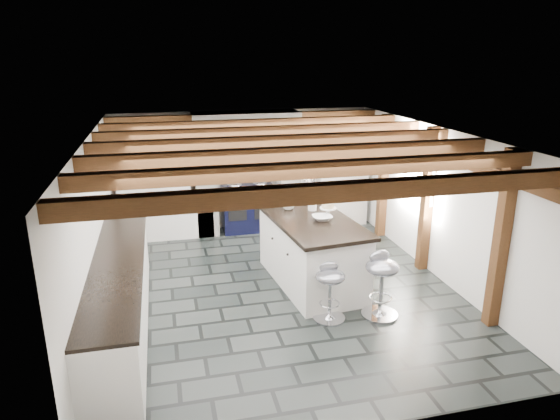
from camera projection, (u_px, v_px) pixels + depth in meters
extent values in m
plane|color=black|center=(280.00, 289.00, 7.42)|extent=(6.00, 6.00, 0.00)
plane|color=silver|center=(244.00, 169.00, 9.85)|extent=(5.00, 0.00, 5.00)
plane|color=silver|center=(94.00, 229.00, 6.51)|extent=(0.00, 6.00, 6.00)
plane|color=silver|center=(438.00, 203.00, 7.63)|extent=(0.00, 6.00, 6.00)
plane|color=white|center=(280.00, 135.00, 6.72)|extent=(6.00, 6.00, 0.00)
cube|color=white|center=(206.00, 185.00, 9.46)|extent=(0.40, 0.60, 1.90)
cube|color=white|center=(287.00, 180.00, 9.81)|extent=(0.40, 0.60, 1.90)
cube|color=#573118|center=(246.00, 129.00, 9.32)|extent=(2.10, 0.65, 0.18)
cube|color=white|center=(246.00, 121.00, 9.27)|extent=(2.00, 0.60, 0.31)
cube|color=black|center=(249.00, 128.00, 9.00)|extent=(1.00, 0.03, 0.22)
cube|color=silver|center=(249.00, 128.00, 8.99)|extent=(0.90, 0.01, 0.14)
cube|color=white|center=(154.00, 186.00, 9.23)|extent=(1.30, 0.58, 2.00)
cube|color=white|center=(340.00, 175.00, 10.04)|extent=(1.00, 0.58, 2.00)
cube|color=white|center=(120.00, 297.00, 6.24)|extent=(0.60, 3.80, 0.88)
cube|color=black|center=(117.00, 263.00, 6.10)|extent=(0.64, 3.80, 0.04)
cube|color=white|center=(194.00, 212.00, 9.55)|extent=(0.70, 0.60, 0.88)
cube|color=black|center=(192.00, 189.00, 9.42)|extent=(0.74, 0.64, 0.04)
cube|color=#573118|center=(439.00, 152.00, 7.37)|extent=(0.15, 5.80, 0.14)
plane|color=white|center=(420.00, 169.00, 8.06)|extent=(0.00, 0.90, 0.90)
cube|color=#573118|center=(349.00, 191.00, 4.34)|extent=(5.00, 0.16, 0.16)
cube|color=#573118|center=(319.00, 169.00, 5.15)|extent=(5.00, 0.16, 0.16)
cube|color=#573118|center=(297.00, 153.00, 5.95)|extent=(5.00, 0.16, 0.16)
cube|color=#573118|center=(280.00, 141.00, 6.75)|extent=(5.00, 0.16, 0.16)
cube|color=#573118|center=(266.00, 132.00, 7.55)|extent=(5.00, 0.16, 0.16)
cube|color=#573118|center=(256.00, 124.00, 8.36)|extent=(5.00, 0.16, 0.16)
cube|color=#573118|center=(247.00, 118.00, 9.16)|extent=(5.00, 0.16, 0.16)
cube|color=#573118|center=(501.00, 241.00, 6.13)|extent=(0.15, 0.15, 2.30)
cube|color=#573118|center=(427.00, 200.00, 7.80)|extent=(0.15, 0.15, 2.30)
cube|color=#573118|center=(383.00, 176.00, 9.28)|extent=(0.15, 0.15, 2.30)
cylinder|color=black|center=(312.00, 161.00, 6.89)|extent=(0.01, 0.01, 0.56)
cylinder|color=white|center=(312.00, 184.00, 6.99)|extent=(0.09, 0.09, 0.22)
cylinder|color=black|center=(309.00, 156.00, 7.18)|extent=(0.01, 0.01, 0.56)
cylinder|color=white|center=(309.00, 179.00, 7.28)|extent=(0.09, 0.09, 0.22)
cylinder|color=black|center=(307.00, 152.00, 7.47)|extent=(0.01, 0.01, 0.56)
cylinder|color=white|center=(306.00, 174.00, 7.57)|extent=(0.09, 0.09, 0.22)
cube|color=black|center=(248.00, 208.00, 9.77)|extent=(1.00, 0.60, 0.90)
ellipsoid|color=silver|center=(235.00, 185.00, 9.57)|extent=(0.28, 0.28, 0.11)
ellipsoid|color=silver|center=(260.00, 183.00, 9.68)|extent=(0.28, 0.28, 0.11)
cylinder|color=silver|center=(250.00, 194.00, 9.36)|extent=(0.95, 0.03, 0.03)
cube|color=black|center=(238.00, 213.00, 9.43)|extent=(0.35, 0.02, 0.30)
cube|color=black|center=(263.00, 211.00, 9.55)|extent=(0.35, 0.02, 0.30)
cube|color=white|center=(311.00, 253.00, 7.48)|extent=(1.20, 2.08, 0.97)
cube|color=black|center=(312.00, 221.00, 7.33)|extent=(1.30, 2.18, 0.06)
imported|color=white|center=(288.00, 203.00, 7.73)|extent=(0.22, 0.22, 0.21)
ellipsoid|color=orange|center=(289.00, 192.00, 7.68)|extent=(0.22, 0.22, 0.13)
cylinder|color=white|center=(312.00, 204.00, 7.69)|extent=(0.13, 0.13, 0.20)
imported|color=white|center=(322.00, 218.00, 7.24)|extent=(0.32, 0.32, 0.07)
cylinder|color=white|center=(328.00, 212.00, 7.44)|extent=(0.06, 0.06, 0.11)
cylinder|color=white|center=(328.00, 208.00, 7.42)|extent=(0.24, 0.24, 0.02)
cylinder|color=tan|center=(328.00, 205.00, 7.40)|extent=(0.19, 0.19, 0.08)
cylinder|color=silver|center=(379.00, 314.00, 6.66)|extent=(0.48, 0.48, 0.03)
cone|color=silver|center=(380.00, 311.00, 6.65)|extent=(0.22, 0.22, 0.09)
cylinder|color=silver|center=(381.00, 291.00, 6.56)|extent=(0.06, 0.06, 0.61)
torus|color=silver|center=(380.00, 298.00, 6.59)|extent=(0.31, 0.31, 0.02)
ellipsoid|color=gray|center=(383.00, 267.00, 6.45)|extent=(0.52, 0.52, 0.20)
ellipsoid|color=gray|center=(378.00, 256.00, 6.52)|extent=(0.33, 0.18, 0.17)
cylinder|color=silver|center=(329.00, 318.00, 6.58)|extent=(0.42, 0.42, 0.03)
cone|color=silver|center=(329.00, 315.00, 6.56)|extent=(0.19, 0.19, 0.08)
cylinder|color=silver|center=(330.00, 297.00, 6.48)|extent=(0.05, 0.05, 0.53)
torus|color=silver|center=(330.00, 303.00, 6.51)|extent=(0.27, 0.27, 0.02)
ellipsoid|color=gray|center=(330.00, 276.00, 6.39)|extent=(0.43, 0.43, 0.17)
ellipsoid|color=gray|center=(329.00, 266.00, 6.45)|extent=(0.28, 0.14, 0.15)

